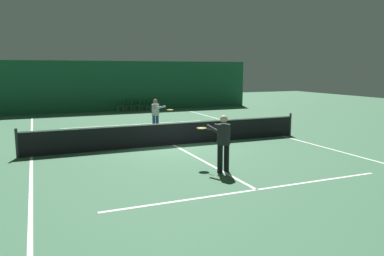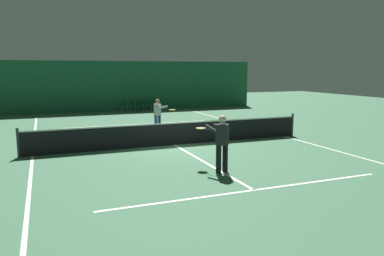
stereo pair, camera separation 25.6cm
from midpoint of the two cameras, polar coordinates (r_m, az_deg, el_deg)
The scene contains 16 objects.
ground_plane at distance 15.74m, azimuth -2.23°, elevation -2.59°, with size 60.00×60.00×0.00m, color #386647.
backdrop_curtain at distance 28.98m, azimuth -11.59°, elevation 6.27°, with size 23.00×0.12×3.76m.
court_line_baseline_far at distance 27.12m, azimuth -10.69°, elevation 2.14°, with size 11.00×0.10×0.00m.
court_line_service_far at distance 21.79m, azimuth -7.88°, elevation 0.57°, with size 8.25×0.10×0.00m.
court_line_service_near at distance 10.13m, azimuth 10.14°, elevation -9.30°, with size 8.25×0.10×0.00m.
court_line_sideline_left at distance 14.88m, azimuth -22.67°, elevation -3.96°, with size 0.10×23.80×0.00m.
court_line_sideline_right at distance 18.29m, azimuth 14.23°, elevation -1.23°, with size 0.10×23.80×0.00m.
court_line_centre at distance 15.74m, azimuth -2.23°, elevation -2.59°, with size 0.10×12.80×0.00m.
tennis_net at distance 15.65m, azimuth -2.25°, elevation -0.76°, with size 12.00×0.10×1.07m.
player_near at distance 11.49m, azimuth 5.11°, elevation -1.70°, with size 0.75×1.44×1.77m.
player_far at distance 19.19m, azimuth -4.80°, elevation 2.38°, with size 0.99×1.33×1.65m.
courtside_chair_0 at distance 28.68m, azimuth -9.86°, elevation 3.50°, with size 0.44×0.44×0.84m.
courtside_chair_1 at distance 28.82m, azimuth -8.65°, elevation 3.55°, with size 0.44×0.44×0.84m.
courtside_chair_2 at distance 28.96m, azimuth -7.45°, elevation 3.61°, with size 0.44×0.44×0.84m.
courtside_chair_3 at distance 29.12m, azimuth -6.27°, elevation 3.66°, with size 0.44×0.44×0.84m.
courtside_chair_4 at distance 29.29m, azimuth -5.10°, elevation 3.71°, with size 0.44×0.44×0.84m.
Camera 2 is at (-5.03, -14.59, 3.15)m, focal length 35.00 mm.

